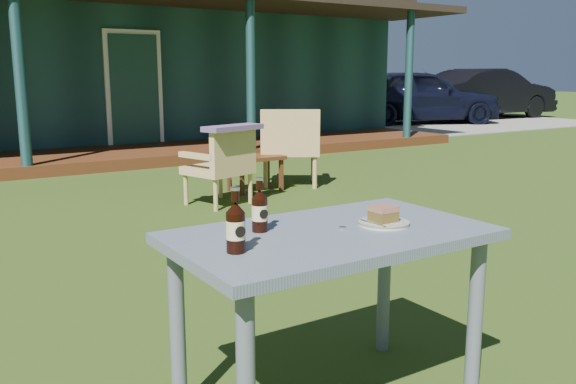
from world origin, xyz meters
TOP-DOWN VIEW (x-y plane):
  - ground at (0.00, 0.00)m, footprint 80.00×80.00m
  - gravel_strip at (10.50, 8.50)m, footprint 9.00×6.00m
  - car_near at (10.25, 8.35)m, footprint 4.56×3.18m
  - car_far at (13.33, 8.63)m, footprint 4.44×1.73m
  - cafe_table at (0.00, -1.60)m, footprint 1.20×0.70m
  - plate at (0.23, -1.64)m, footprint 0.20×0.20m
  - cake_slice at (0.23, -1.63)m, footprint 0.09×0.09m
  - fork at (0.16, -1.65)m, footprint 0.02×0.14m
  - cola_bottle_near at (-0.23, -1.46)m, footprint 0.06×0.06m
  - cola_bottle_far at (-0.43, -1.66)m, footprint 0.07×0.07m
  - bottle_cap at (0.06, -1.60)m, footprint 0.03×0.03m
  - armchair_left at (1.36, 2.01)m, footprint 0.69×0.67m
  - armchair_right at (2.51, 2.55)m, footprint 0.90×0.89m
  - floral_throw at (1.40, 1.87)m, footprint 0.68×0.39m
  - side_table at (2.00, 2.49)m, footprint 0.60×0.40m

SIDE VIEW (x-z plane):
  - ground at x=0.00m, z-range 0.00..0.00m
  - gravel_strip at x=10.50m, z-range 0.00..0.02m
  - side_table at x=2.00m, z-range 0.14..0.54m
  - armchair_left at x=1.36m, z-range 0.05..0.81m
  - armchair_right at x=2.51m, z-range 0.06..0.96m
  - cafe_table at x=0.00m, z-range 0.26..0.98m
  - car_near at x=10.25m, z-range 0.00..1.44m
  - car_far at x=13.33m, z-range 0.00..1.44m
  - bottle_cap at x=0.06m, z-range 0.72..0.73m
  - plate at x=0.23m, z-range 0.72..0.74m
  - fork at x=0.16m, z-range 0.73..0.74m
  - cake_slice at x=0.23m, z-range 0.73..0.80m
  - floral_throw at x=1.40m, z-range 0.76..0.81m
  - cola_bottle_near at x=-0.23m, z-range 0.70..0.90m
  - cola_bottle_far at x=-0.43m, z-range 0.70..0.92m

